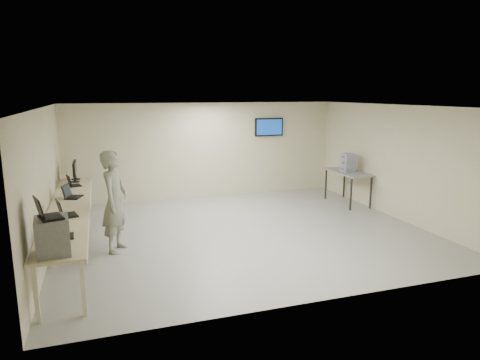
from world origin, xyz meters
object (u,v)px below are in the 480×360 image
object	(u,v)px
equipment_box	(53,236)
soldier	(115,202)
workbench	(71,209)
side_table	(348,174)

from	to	relation	value
equipment_box	soldier	bearing A→B (deg)	63.06
workbench	soldier	bearing A→B (deg)	-22.35
workbench	side_table	size ratio (longest dim) A/B	3.92
side_table	soldier	bearing A→B (deg)	-164.22
workbench	equipment_box	size ratio (longest dim) A/B	11.64
equipment_box	workbench	bearing A→B (deg)	82.99
workbench	soldier	world-z (taller)	soldier
equipment_box	soldier	xyz separation A→B (m)	(0.90, 2.32, -0.15)
workbench	soldier	size ratio (longest dim) A/B	2.99
equipment_box	soldier	world-z (taller)	soldier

